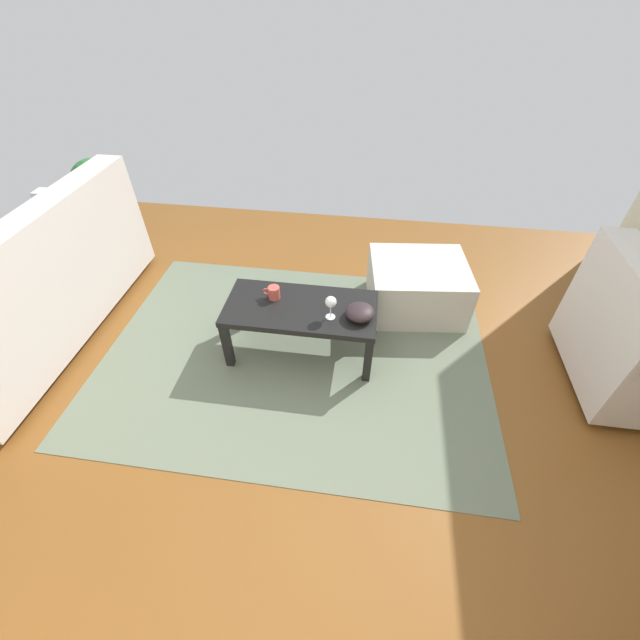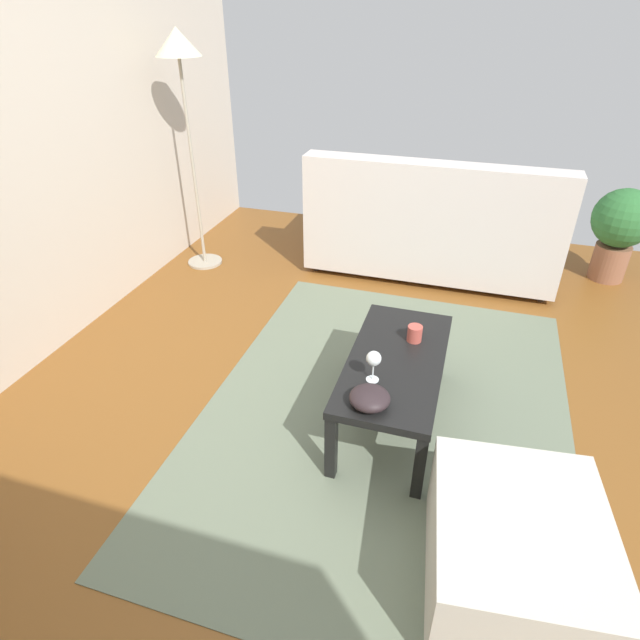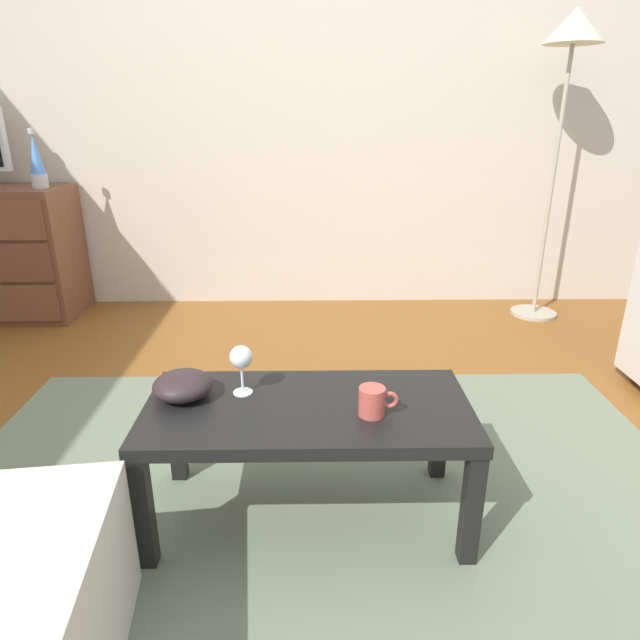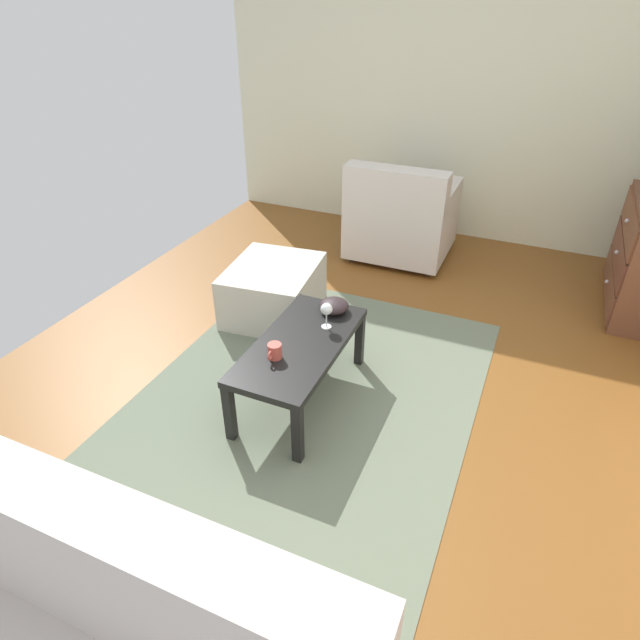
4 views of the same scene
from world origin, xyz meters
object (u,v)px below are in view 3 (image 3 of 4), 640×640
at_px(lava_lamp, 37,162).
at_px(coffee_table, 308,420).
at_px(mug, 373,401).
at_px(bowl_decorative, 183,385).
at_px(wine_glass, 241,359).
at_px(standing_lamp, 571,58).

xyz_separation_m(lava_lamp, coffee_table, (1.56, -1.85, -0.60)).
distance_m(mug, bowl_decorative, 0.57).
bearing_deg(mug, wine_glass, 160.65).
distance_m(lava_lamp, coffee_table, 2.50).
bearing_deg(bowl_decorative, standing_lamp, 44.76).
bearing_deg(mug, lava_lamp, 132.40).
bearing_deg(wine_glass, standing_lamp, 47.30).
xyz_separation_m(wine_glass, standing_lamp, (1.64, 1.77, 0.98)).
distance_m(lava_lamp, bowl_decorative, 2.22).
bearing_deg(coffee_table, mug, -17.66).
xyz_separation_m(lava_lamp, bowl_decorative, (1.18, -1.80, -0.51)).
distance_m(coffee_table, mug, 0.22).
bearing_deg(bowl_decorative, mug, -11.13).
height_order(coffee_table, standing_lamp, standing_lamp).
height_order(wine_glass, standing_lamp, standing_lamp).
bearing_deg(coffee_table, bowl_decorative, 172.21).
xyz_separation_m(coffee_table, standing_lamp, (1.44, 1.85, 1.15)).
bearing_deg(mug, standing_lamp, 56.78).
height_order(coffee_table, mug, mug).
bearing_deg(bowl_decorative, lava_lamp, 123.30).
bearing_deg(standing_lamp, lava_lamp, 179.90).
height_order(wine_glass, mug, wine_glass).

